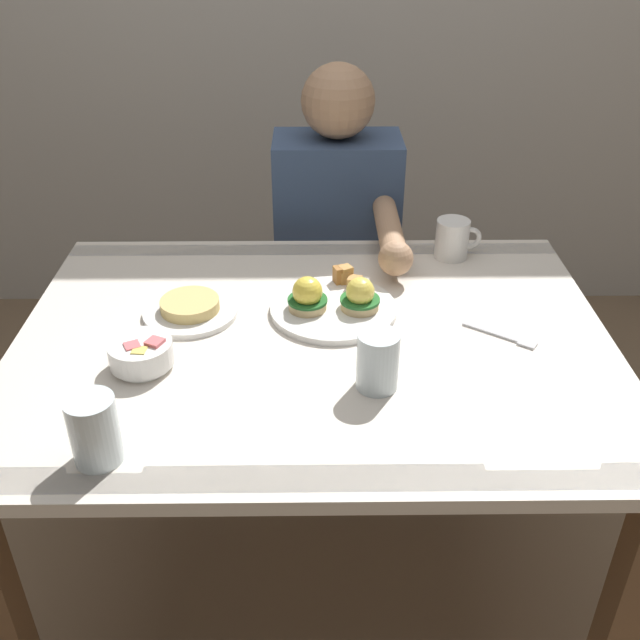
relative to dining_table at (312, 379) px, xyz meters
name	(u,v)px	position (x,y,z in m)	size (l,w,h in m)	color
ground_plane	(313,580)	(0.00, 0.00, -0.63)	(6.00, 6.00, 0.00)	#7F664C
dining_table	(312,379)	(0.00, 0.00, 0.00)	(1.20, 0.90, 0.74)	silver
eggs_benedict_plate	(332,302)	(0.04, 0.10, 0.13)	(0.27, 0.27, 0.09)	white
fruit_bowl	(140,354)	(-0.32, -0.10, 0.14)	(0.12, 0.12, 0.06)	white
coffee_mug	(451,238)	(0.34, 0.36, 0.16)	(0.11, 0.08, 0.09)	white
fork	(502,336)	(0.38, -0.01, 0.11)	(0.14, 0.10, 0.00)	silver
water_glass_near	(375,363)	(0.11, -0.16, 0.16)	(0.08, 0.08, 0.11)	silver
water_glass_far	(92,433)	(-0.34, -0.35, 0.16)	(0.08, 0.08, 0.12)	silver
side_plate	(189,309)	(-0.26, 0.09, 0.12)	(0.20, 0.20, 0.04)	white
diner_person	(336,247)	(0.07, 0.60, 0.02)	(0.34, 0.54, 1.14)	#33333D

